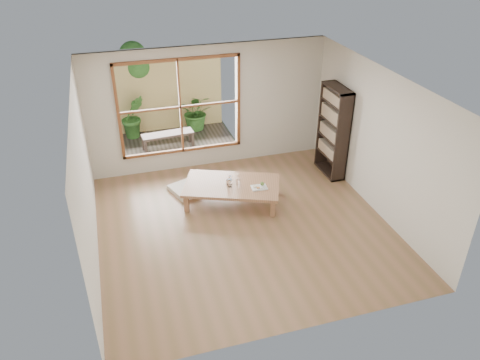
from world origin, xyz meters
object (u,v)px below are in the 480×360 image
(low_table, at_px, (232,186))
(bookshelf, at_px, (333,131))
(garden_bench, at_px, (168,136))
(food_tray, at_px, (260,187))

(low_table, distance_m, bookshelf, 2.44)
(bookshelf, distance_m, garden_bench, 3.79)
(bookshelf, relative_size, food_tray, 6.17)
(low_table, height_order, garden_bench, garden_bench)
(bookshelf, height_order, food_tray, bookshelf)
(low_table, bearing_deg, bookshelf, 35.19)
(food_tray, bearing_deg, garden_bench, 118.21)
(garden_bench, bearing_deg, bookshelf, -38.63)
(low_table, relative_size, bookshelf, 1.07)
(food_tray, bearing_deg, low_table, 154.53)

